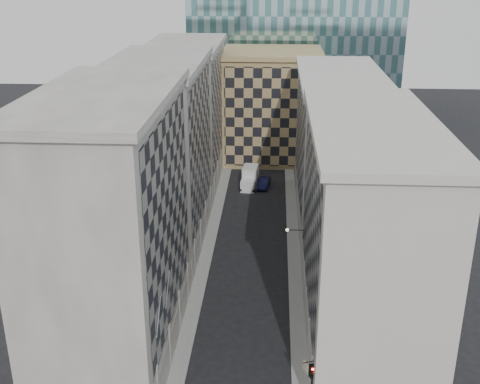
% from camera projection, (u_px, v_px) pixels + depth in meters
% --- Properties ---
extents(sidewalk_west, '(1.50, 100.00, 0.15)m').
position_uv_depth(sidewalk_west, '(207.00, 253.00, 72.65)').
color(sidewalk_west, gray).
rests_on(sidewalk_west, ground).
extents(sidewalk_east, '(1.50, 100.00, 0.15)m').
position_uv_depth(sidewalk_east, '(294.00, 255.00, 72.08)').
color(sidewalk_east, gray).
rests_on(sidewalk_east, ground).
extents(bldg_left_a, '(10.80, 22.80, 23.70)m').
position_uv_depth(bldg_left_a, '(113.00, 230.00, 51.01)').
color(bldg_left_a, gray).
rests_on(bldg_left_a, ground).
extents(bldg_left_b, '(10.80, 22.80, 22.70)m').
position_uv_depth(bldg_left_b, '(161.00, 156.00, 71.63)').
color(bldg_left_b, gray).
rests_on(bldg_left_b, ground).
extents(bldg_left_c, '(10.80, 22.80, 21.70)m').
position_uv_depth(bldg_left_c, '(187.00, 115.00, 92.25)').
color(bldg_left_c, gray).
rests_on(bldg_left_c, ground).
extents(bldg_right_a, '(10.80, 26.80, 20.70)m').
position_uv_depth(bldg_right_a, '(364.00, 233.00, 54.08)').
color(bldg_right_a, '#BCB8AD').
rests_on(bldg_right_a, ground).
extents(bldg_right_b, '(10.80, 28.80, 19.70)m').
position_uv_depth(bldg_right_b, '(337.00, 148.00, 79.33)').
color(bldg_right_b, '#BCB8AD').
rests_on(bldg_right_b, ground).
extents(tan_block, '(16.80, 14.80, 18.80)m').
position_uv_depth(tan_block, '(271.00, 105.00, 104.03)').
color(tan_block, '#A08254').
rests_on(tan_block, ground).
extents(flagpoles_left, '(0.10, 6.33, 2.33)m').
position_uv_depth(flagpoles_left, '(163.00, 303.00, 47.49)').
color(flagpoles_left, gray).
rests_on(flagpoles_left, ground).
extents(bracket_lamp, '(1.98, 0.36, 0.36)m').
position_uv_depth(bracket_lamp, '(289.00, 230.00, 64.31)').
color(bracket_lamp, black).
rests_on(bracket_lamp, ground).
extents(traffic_light, '(0.54, 0.46, 4.25)m').
position_uv_depth(traffic_light, '(312.00, 378.00, 46.33)').
color(traffic_light, black).
rests_on(traffic_light, sidewalk_east).
extents(box_truck, '(2.74, 5.68, 3.01)m').
position_uv_depth(box_truck, '(250.00, 178.00, 93.32)').
color(box_truck, white).
rests_on(box_truck, ground).
extents(dark_car, '(2.17, 4.68, 1.49)m').
position_uv_depth(dark_car, '(264.00, 183.00, 93.19)').
color(dark_car, '#0F1238').
rests_on(dark_car, ground).
extents(shop_sign, '(0.86, 0.76, 0.89)m').
position_uv_depth(shop_sign, '(306.00, 367.00, 46.64)').
color(shop_sign, black).
rests_on(shop_sign, ground).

